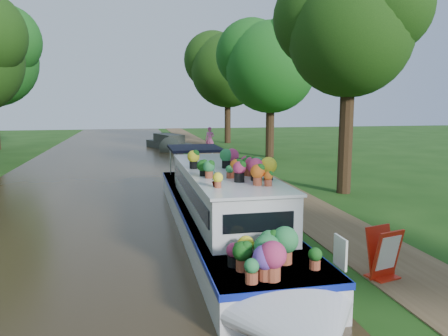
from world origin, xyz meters
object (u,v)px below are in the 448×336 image
(plant_boat, at_px, (222,207))
(pedestrian_pink, at_px, (210,139))
(sandwich_board, at_px, (384,256))
(second_boat, at_px, (169,143))

(plant_boat, relative_size, pedestrian_pink, 7.40)
(sandwich_board, relative_size, pedestrian_pink, 0.58)
(plant_boat, xyz_separation_m, sandwich_board, (2.70, -3.45, -0.35))
(sandwich_board, bearing_deg, plant_boat, 113.03)
(sandwich_board, bearing_deg, pedestrian_pink, 73.41)
(pedestrian_pink, bearing_deg, second_boat, 164.39)
(second_boat, xyz_separation_m, pedestrian_pink, (2.88, -2.43, 0.46))
(pedestrian_pink, bearing_deg, plant_boat, -74.61)
(second_boat, relative_size, sandwich_board, 6.11)
(plant_boat, bearing_deg, pedestrian_pink, 80.86)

